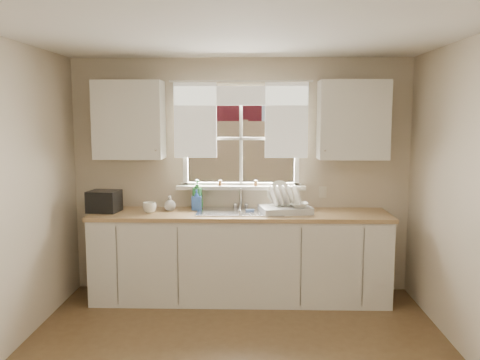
{
  "coord_description": "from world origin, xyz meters",
  "views": [
    {
      "loc": [
        0.14,
        -3.42,
        1.9
      ],
      "look_at": [
        0.0,
        1.65,
        1.25
      ],
      "focal_mm": 38.0,
      "sensor_mm": 36.0,
      "label": 1
    }
  ],
  "objects_px": {
    "cup": "(150,208)",
    "soap_bottle_a": "(197,194)",
    "black_appliance": "(104,201)",
    "dish_rack": "(285,206)"
  },
  "relations": [
    {
      "from": "black_appliance",
      "to": "cup",
      "type": "bearing_deg",
      "value": 1.86
    },
    {
      "from": "cup",
      "to": "soap_bottle_a",
      "type": "bearing_deg",
      "value": 7.67
    },
    {
      "from": "dish_rack",
      "to": "cup",
      "type": "height_order",
      "value": "dish_rack"
    },
    {
      "from": "soap_bottle_a",
      "to": "black_appliance",
      "type": "bearing_deg",
      "value": 167.96
    },
    {
      "from": "dish_rack",
      "to": "black_appliance",
      "type": "xyz_separation_m",
      "value": [
        -1.86,
        -0.01,
        0.04
      ]
    },
    {
      "from": "dish_rack",
      "to": "black_appliance",
      "type": "relative_size",
      "value": 1.87
    },
    {
      "from": "black_appliance",
      "to": "dish_rack",
      "type": "bearing_deg",
      "value": 7.98
    },
    {
      "from": "dish_rack",
      "to": "black_appliance",
      "type": "height_order",
      "value": "dish_rack"
    },
    {
      "from": "cup",
      "to": "black_appliance",
      "type": "relative_size",
      "value": 0.46
    },
    {
      "from": "soap_bottle_a",
      "to": "dish_rack",
      "type": "bearing_deg",
      "value": -35.38
    }
  ]
}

